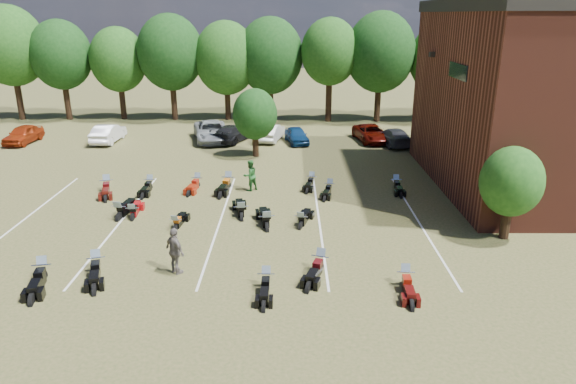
{
  "coord_description": "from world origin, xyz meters",
  "views": [
    {
      "loc": [
        0.54,
        -20.96,
        9.89
      ],
      "look_at": [
        0.42,
        4.0,
        1.2
      ],
      "focal_mm": 32.0,
      "sensor_mm": 36.0,
      "label": 1
    }
  ],
  "objects_px": {
    "person_grey": "(175,251)",
    "motorcycle_7": "(133,219)",
    "motorcycle_14": "(108,191)",
    "car_4": "(297,135)",
    "person_green": "(250,175)",
    "car_0": "(23,134)",
    "motorcycle_3": "(266,287)"
  },
  "relations": [
    {
      "from": "motorcycle_7",
      "to": "motorcycle_14",
      "type": "xyz_separation_m",
      "value": [
        -2.77,
        4.35,
        0.0
      ]
    },
    {
      "from": "car_4",
      "to": "person_grey",
      "type": "relative_size",
      "value": 1.91
    },
    {
      "from": "motorcycle_7",
      "to": "car_4",
      "type": "bearing_deg",
      "value": -122.4
    },
    {
      "from": "motorcycle_3",
      "to": "motorcycle_7",
      "type": "relative_size",
      "value": 0.97
    },
    {
      "from": "motorcycle_3",
      "to": "motorcycle_14",
      "type": "height_order",
      "value": "motorcycle_14"
    },
    {
      "from": "car_4",
      "to": "motorcycle_3",
      "type": "height_order",
      "value": "car_4"
    },
    {
      "from": "car_4",
      "to": "motorcycle_3",
      "type": "relative_size",
      "value": 1.76
    },
    {
      "from": "car_4",
      "to": "person_green",
      "type": "xyz_separation_m",
      "value": [
        -2.87,
        -11.82,
        0.29
      ]
    },
    {
      "from": "person_green",
      "to": "motorcycle_3",
      "type": "height_order",
      "value": "person_green"
    },
    {
      "from": "motorcycle_7",
      "to": "car_0",
      "type": "bearing_deg",
      "value": -55.06
    },
    {
      "from": "person_grey",
      "to": "person_green",
      "type": "bearing_deg",
      "value": -57.46
    },
    {
      "from": "car_0",
      "to": "car_4",
      "type": "relative_size",
      "value": 1.13
    },
    {
      "from": "car_0",
      "to": "person_green",
      "type": "xyz_separation_m",
      "value": [
        19.16,
        -11.65,
        0.21
      ]
    },
    {
      "from": "person_grey",
      "to": "motorcycle_7",
      "type": "bearing_deg",
      "value": -14.31
    },
    {
      "from": "person_grey",
      "to": "car_0",
      "type": "bearing_deg",
      "value": -7.55
    },
    {
      "from": "person_grey",
      "to": "motorcycle_7",
      "type": "relative_size",
      "value": 0.89
    },
    {
      "from": "person_green",
      "to": "person_grey",
      "type": "height_order",
      "value": "person_grey"
    },
    {
      "from": "person_green",
      "to": "motorcycle_3",
      "type": "bearing_deg",
      "value": 59.07
    },
    {
      "from": "motorcycle_14",
      "to": "motorcycle_3",
      "type": "bearing_deg",
      "value": -63.97
    },
    {
      "from": "person_grey",
      "to": "motorcycle_14",
      "type": "relative_size",
      "value": 0.79
    },
    {
      "from": "motorcycle_3",
      "to": "person_grey",
      "type": "bearing_deg",
      "value": 163.58
    },
    {
      "from": "car_0",
      "to": "motorcycle_14",
      "type": "bearing_deg",
      "value": -44.67
    },
    {
      "from": "car_0",
      "to": "person_grey",
      "type": "bearing_deg",
      "value": -49.17
    },
    {
      "from": "car_0",
      "to": "motorcycle_7",
      "type": "height_order",
      "value": "car_0"
    },
    {
      "from": "person_green",
      "to": "motorcycle_7",
      "type": "xyz_separation_m",
      "value": [
        -5.65,
        -4.54,
        -0.93
      ]
    },
    {
      "from": "motorcycle_7",
      "to": "motorcycle_14",
      "type": "relative_size",
      "value": 0.88
    },
    {
      "from": "car_4",
      "to": "person_grey",
      "type": "distance_m",
      "value": 22.66
    },
    {
      "from": "car_0",
      "to": "motorcycle_3",
      "type": "height_order",
      "value": "car_0"
    },
    {
      "from": "person_grey",
      "to": "motorcycle_3",
      "type": "relative_size",
      "value": 0.92
    },
    {
      "from": "car_0",
      "to": "motorcycle_7",
      "type": "relative_size",
      "value": 1.92
    },
    {
      "from": "person_grey",
      "to": "motorcycle_7",
      "type": "distance_m",
      "value": 6.74
    },
    {
      "from": "car_0",
      "to": "person_grey",
      "type": "relative_size",
      "value": 2.16
    }
  ]
}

